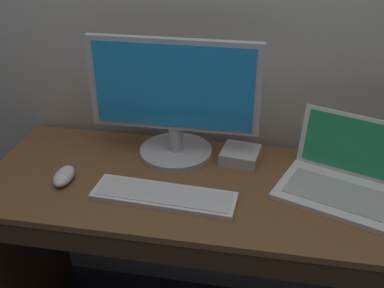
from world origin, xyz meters
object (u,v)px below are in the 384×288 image
object	(u,v)px
external_drive_box	(240,155)
external_monitor	(174,103)
laptop_white	(342,179)
computer_mouse	(64,176)
wired_keyboard	(164,196)

from	to	relation	value
external_drive_box	external_monitor	bearing A→B (deg)	-176.89
laptop_white	external_drive_box	xyz separation A→B (m)	(-0.33, 0.12, -0.02)
laptop_white	external_drive_box	size ratio (longest dim) A/B	3.38
laptop_white	external_monitor	xyz separation A→B (m)	(-0.55, 0.11, 0.16)
external_monitor	computer_mouse	distance (m)	0.43
external_monitor	computer_mouse	world-z (taller)	external_monitor
laptop_white	external_drive_box	distance (m)	0.35
external_monitor	wired_keyboard	world-z (taller)	external_monitor
computer_mouse	wired_keyboard	bearing A→B (deg)	-9.80
external_monitor	external_drive_box	xyz separation A→B (m)	(0.23, 0.01, -0.18)
wired_keyboard	computer_mouse	xyz separation A→B (m)	(-0.34, 0.03, 0.01)
laptop_white	external_monitor	size ratio (longest dim) A/B	0.74
laptop_white	wired_keyboard	xyz separation A→B (m)	(-0.53, -0.15, -0.03)
laptop_white	external_drive_box	bearing A→B (deg)	159.62
computer_mouse	laptop_white	bearing A→B (deg)	3.34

